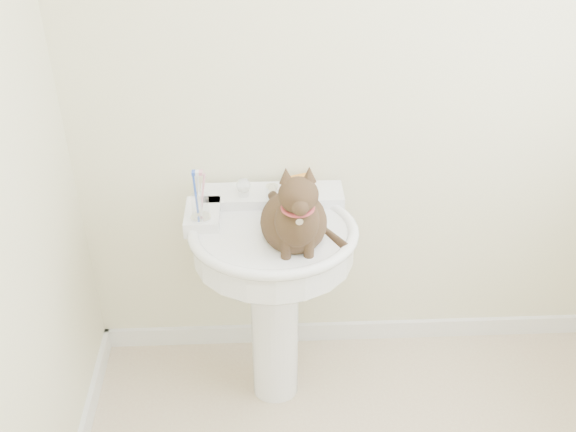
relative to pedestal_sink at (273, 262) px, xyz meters
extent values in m
cube|color=white|center=(0.36, 0.28, -0.61)|extent=(2.20, 0.02, 0.09)
cylinder|color=white|center=(0.00, -0.01, -0.34)|extent=(0.18, 0.18, 0.64)
cylinder|color=white|center=(0.00, -0.01, 0.08)|extent=(0.56, 0.56, 0.12)
ellipsoid|color=white|center=(0.00, -0.01, 0.02)|extent=(0.52, 0.45, 0.20)
torus|color=white|center=(0.00, -0.01, 0.14)|extent=(0.60, 0.60, 0.04)
cube|color=white|center=(0.00, 0.19, 0.15)|extent=(0.53, 0.14, 0.06)
cube|color=white|center=(-0.25, 0.08, 0.15)|extent=(0.12, 0.19, 0.06)
cylinder|color=silver|center=(0.00, 0.15, 0.20)|extent=(0.05, 0.05, 0.05)
cylinder|color=silver|center=(0.00, 0.10, 0.23)|extent=(0.04, 0.04, 0.14)
sphere|color=white|center=(-0.11, 0.17, 0.22)|extent=(0.06, 0.06, 0.06)
sphere|color=white|center=(0.11, 0.17, 0.22)|extent=(0.06, 0.06, 0.06)
cube|color=orange|center=(0.11, 0.24, 0.19)|extent=(0.10, 0.08, 0.03)
cylinder|color=silver|center=(-0.25, 0.02, 0.18)|extent=(0.07, 0.07, 0.01)
cylinder|color=white|center=(-0.25, 0.02, 0.23)|extent=(0.06, 0.06, 0.09)
cylinder|color=blue|center=(-0.26, 0.02, 0.28)|extent=(0.01, 0.01, 0.17)
cylinder|color=white|center=(-0.25, 0.02, 0.28)|extent=(0.01, 0.01, 0.17)
cylinder|color=pink|center=(-0.23, 0.02, 0.28)|extent=(0.01, 0.01, 0.17)
ellipsoid|color=#4C3020|center=(0.07, -0.05, 0.20)|extent=(0.23, 0.26, 0.20)
ellipsoid|color=#4C3020|center=(0.07, -0.14, 0.27)|extent=(0.15, 0.14, 0.19)
ellipsoid|color=#4C3020|center=(0.07, -0.17, 0.39)|extent=(0.13, 0.11, 0.11)
cone|color=#4C3020|center=(0.04, -0.15, 0.45)|extent=(0.05, 0.05, 0.05)
cone|color=#4C3020|center=(0.11, -0.15, 0.45)|extent=(0.05, 0.05, 0.05)
cylinder|color=#4C3020|center=(0.19, -0.02, 0.13)|extent=(0.03, 0.03, 0.24)
torus|color=maroon|center=(0.07, -0.16, 0.33)|extent=(0.11, 0.11, 0.01)
camera|label=1|loc=(-0.03, -1.92, 1.47)|focal=42.00mm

